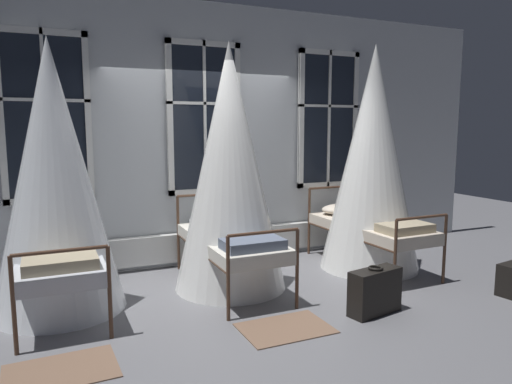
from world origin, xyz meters
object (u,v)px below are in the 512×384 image
(cot_first, at_px, (55,182))
(suitcase_dark, at_px, (375,291))
(cot_second, at_px, (230,171))
(cot_third, at_px, (372,162))

(cot_first, height_order, suitcase_dark, cot_first)
(cot_first, bearing_deg, suitcase_dark, -116.39)
(cot_second, distance_m, cot_third, 1.91)
(cot_second, relative_size, cot_third, 0.97)
(cot_second, bearing_deg, cot_third, -90.80)
(cot_first, xyz_separation_m, cot_third, (3.68, -0.06, 0.08))
(cot_third, xyz_separation_m, suitcase_dark, (-0.91, -1.28, -1.14))
(cot_first, distance_m, suitcase_dark, 3.26)
(cot_second, relative_size, suitcase_dark, 4.61)
(cot_first, bearing_deg, cot_second, -92.07)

